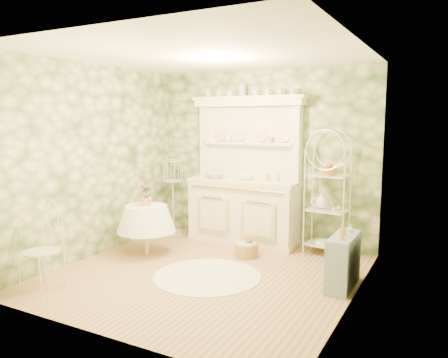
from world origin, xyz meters
The scene contains 22 objects.
floor centered at (0.00, 0.00, 0.00)m, with size 3.60×3.60×0.00m, color tan.
ceiling centered at (0.00, 0.00, 2.70)m, with size 3.60×3.60×0.00m, color white.
wall_left centered at (-1.80, 0.00, 1.35)m, with size 3.60×3.60×0.00m, color beige.
wall_right centered at (1.80, 0.00, 1.35)m, with size 3.60×3.60×0.00m, color beige.
wall_back centered at (0.00, 1.80, 1.35)m, with size 3.60×3.60×0.00m, color beige.
wall_front centered at (0.00, -1.80, 1.35)m, with size 3.60×3.60×0.00m, color beige.
kitchen_dresser centered at (-0.20, 1.52, 1.15)m, with size 1.87×0.61×2.29m, color white.
bakers_rack centered at (1.12, 1.52, 0.85)m, with size 0.53×0.38×1.70m, color white.
side_shelf centered at (1.62, 0.39, 0.28)m, with size 0.24×0.65×0.56m, color #8A9CBC.
round_table centered at (-1.17, 0.32, 0.34)m, with size 0.62×0.62×0.68m, color white.
cafe_chair centered at (-1.38, -1.31, 0.48)m, with size 0.43×0.43×0.96m, color white.
birdcage_stand centered at (-1.49, 1.46, 0.74)m, with size 0.35×0.35×1.48m, color white.
floor_basket centered at (0.15, 0.88, 0.11)m, with size 0.35×0.35×0.23m, color #AF8245.
lace_rug centered at (0.07, -0.06, 0.01)m, with size 1.34×1.34×0.01m, color white.
bowl_floral centered at (-0.67, 1.44, 1.02)m, with size 0.30×0.30×0.07m, color white.
bowl_white centered at (-0.13, 1.47, 1.02)m, with size 0.23×0.23×0.07m, color white.
cup_left centered at (-0.55, 1.66, 1.61)m, with size 0.12×0.12×0.09m, color white.
cup_right centered at (0.16, 1.68, 1.61)m, with size 0.10×0.10×0.09m, color white.
potted_geranium centered at (-1.14, 0.30, 0.85)m, with size 0.16×0.11×0.29m, color #3F7238.
bottle_amber centered at (1.64, 0.21, 0.68)m, with size 0.06×0.06×0.17m, color tan.
bottle_blue centered at (1.62, 0.41, 0.65)m, with size 0.04×0.04×0.10m, color #89A0C3.
bottle_glass centered at (1.65, 0.58, 0.65)m, with size 0.07×0.07×0.09m, color silver.
Camera 1 is at (2.70, -4.55, 1.93)m, focal length 35.00 mm.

